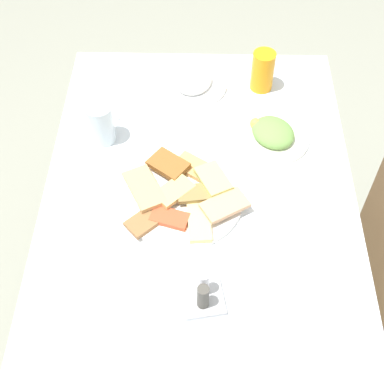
{
  "coord_description": "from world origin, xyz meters",
  "views": [
    {
      "loc": [
        0.83,
        0.0,
        1.83
      ],
      "look_at": [
        0.0,
        -0.02,
        0.77
      ],
      "focal_mm": 50.98,
      "sensor_mm": 36.0,
      "label": 1
    }
  ],
  "objects_px": {
    "dining_table": "(199,218)",
    "salad_plate_rice": "(272,134)",
    "drinking_glass": "(101,123)",
    "paper_napkin": "(120,99)",
    "condiment_caddy": "(203,294)",
    "soda_can": "(262,71)",
    "pide_platter": "(182,196)",
    "spoon": "(126,98)",
    "salad_plate_greens": "(193,82)",
    "fork": "(114,98)"
  },
  "relations": [
    {
      "from": "dining_table",
      "to": "salad_plate_rice",
      "type": "distance_m",
      "value": 0.31
    },
    {
      "from": "drinking_glass",
      "to": "paper_napkin",
      "type": "distance_m",
      "value": 0.17
    },
    {
      "from": "paper_napkin",
      "to": "condiment_caddy",
      "type": "distance_m",
      "value": 0.68
    },
    {
      "from": "paper_napkin",
      "to": "soda_can",
      "type": "bearing_deg",
      "value": 98.94
    },
    {
      "from": "soda_can",
      "to": "salad_plate_rice",
      "type": "bearing_deg",
      "value": 5.08
    },
    {
      "from": "dining_table",
      "to": "drinking_glass",
      "type": "relative_size",
      "value": 9.82
    },
    {
      "from": "dining_table",
      "to": "pide_platter",
      "type": "xyz_separation_m",
      "value": [
        0.0,
        -0.04,
        0.1
      ]
    },
    {
      "from": "spoon",
      "to": "salad_plate_rice",
      "type": "bearing_deg",
      "value": 51.51
    },
    {
      "from": "dining_table",
      "to": "spoon",
      "type": "xyz_separation_m",
      "value": [
        -0.36,
        -0.22,
        0.09
      ]
    },
    {
      "from": "salad_plate_greens",
      "to": "soda_can",
      "type": "height_order",
      "value": "soda_can"
    },
    {
      "from": "spoon",
      "to": "dining_table",
      "type": "bearing_deg",
      "value": 12.02
    },
    {
      "from": "salad_plate_greens",
      "to": "drinking_glass",
      "type": "height_order",
      "value": "drinking_glass"
    },
    {
      "from": "salad_plate_greens",
      "to": "salad_plate_rice",
      "type": "xyz_separation_m",
      "value": [
        0.21,
        0.22,
        0.0
      ]
    },
    {
      "from": "dining_table",
      "to": "spoon",
      "type": "relative_size",
      "value": 6.02
    },
    {
      "from": "fork",
      "to": "spoon",
      "type": "relative_size",
      "value": 0.92
    },
    {
      "from": "soda_can",
      "to": "spoon",
      "type": "xyz_separation_m",
      "value": [
        0.07,
        -0.4,
        -0.06
      ]
    },
    {
      "from": "condiment_caddy",
      "to": "soda_can",
      "type": "bearing_deg",
      "value": 166.71
    },
    {
      "from": "fork",
      "to": "paper_napkin",
      "type": "bearing_deg",
      "value": 72.25
    },
    {
      "from": "drinking_glass",
      "to": "fork",
      "type": "bearing_deg",
      "value": 175.72
    },
    {
      "from": "pide_platter",
      "to": "condiment_caddy",
      "type": "relative_size",
      "value": 3.09
    },
    {
      "from": "paper_napkin",
      "to": "condiment_caddy",
      "type": "relative_size",
      "value": 1.49
    },
    {
      "from": "fork",
      "to": "condiment_caddy",
      "type": "bearing_deg",
      "value": 4.86
    },
    {
      "from": "soda_can",
      "to": "drinking_glass",
      "type": "height_order",
      "value": "soda_can"
    },
    {
      "from": "salad_plate_greens",
      "to": "spoon",
      "type": "xyz_separation_m",
      "value": [
        0.07,
        -0.19,
        -0.01
      ]
    },
    {
      "from": "condiment_caddy",
      "to": "salad_plate_greens",
      "type": "bearing_deg",
      "value": -177.07
    },
    {
      "from": "salad_plate_rice",
      "to": "spoon",
      "type": "xyz_separation_m",
      "value": [
        -0.15,
        -0.41,
        -0.01
      ]
    },
    {
      "from": "dining_table",
      "to": "salad_plate_rice",
      "type": "xyz_separation_m",
      "value": [
        -0.21,
        0.2,
        0.1
      ]
    },
    {
      "from": "paper_napkin",
      "to": "salad_plate_greens",
      "type": "bearing_deg",
      "value": 107.15
    },
    {
      "from": "salad_plate_greens",
      "to": "spoon",
      "type": "relative_size",
      "value": 1.05
    },
    {
      "from": "salad_plate_rice",
      "to": "paper_napkin",
      "type": "xyz_separation_m",
      "value": [
        -0.15,
        -0.43,
        -0.01
      ]
    },
    {
      "from": "condiment_caddy",
      "to": "salad_plate_rice",
      "type": "bearing_deg",
      "value": 159.44
    },
    {
      "from": "salad_plate_greens",
      "to": "condiment_caddy",
      "type": "xyz_separation_m",
      "value": [
        0.7,
        0.04,
        0.01
      ]
    },
    {
      "from": "paper_napkin",
      "to": "spoon",
      "type": "xyz_separation_m",
      "value": [
        0.0,
        0.02,
        0.0
      ]
    },
    {
      "from": "spoon",
      "to": "salad_plate_greens",
      "type": "bearing_deg",
      "value": 89.46
    },
    {
      "from": "pide_platter",
      "to": "paper_napkin",
      "type": "relative_size",
      "value": 2.08
    },
    {
      "from": "pide_platter",
      "to": "spoon",
      "type": "relative_size",
      "value": 1.7
    },
    {
      "from": "fork",
      "to": "dining_table",
      "type": "bearing_deg",
      "value": 17.47
    },
    {
      "from": "drinking_glass",
      "to": "paper_napkin",
      "type": "height_order",
      "value": "drinking_glass"
    },
    {
      "from": "dining_table",
      "to": "drinking_glass",
      "type": "xyz_separation_m",
      "value": [
        -0.2,
        -0.27,
        0.14
      ]
    },
    {
      "from": "dining_table",
      "to": "salad_plate_rice",
      "type": "relative_size",
      "value": 5.7
    },
    {
      "from": "salad_plate_greens",
      "to": "salad_plate_rice",
      "type": "distance_m",
      "value": 0.3
    },
    {
      "from": "salad_plate_greens",
      "to": "salad_plate_rice",
      "type": "height_order",
      "value": "salad_plate_rice"
    },
    {
      "from": "dining_table",
      "to": "fork",
      "type": "distance_m",
      "value": 0.45
    },
    {
      "from": "pide_platter",
      "to": "condiment_caddy",
      "type": "height_order",
      "value": "condiment_caddy"
    },
    {
      "from": "drinking_glass",
      "to": "fork",
      "type": "xyz_separation_m",
      "value": [
        -0.16,
        0.01,
        -0.05
      ]
    },
    {
      "from": "soda_can",
      "to": "spoon",
      "type": "bearing_deg",
      "value": -80.66
    },
    {
      "from": "salad_plate_greens",
      "to": "paper_napkin",
      "type": "xyz_separation_m",
      "value": [
        0.07,
        -0.21,
        -0.01
      ]
    },
    {
      "from": "soda_can",
      "to": "fork",
      "type": "distance_m",
      "value": 0.44
    },
    {
      "from": "pide_platter",
      "to": "spoon",
      "type": "height_order",
      "value": "pide_platter"
    },
    {
      "from": "drinking_glass",
      "to": "fork",
      "type": "distance_m",
      "value": 0.17
    }
  ]
}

